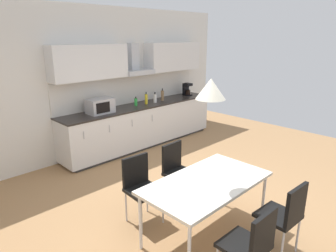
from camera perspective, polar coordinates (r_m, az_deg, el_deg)
The scene contains 17 objects.
ground_plane at distance 4.45m, azimuth 3.40°, elevation -14.93°, with size 9.40×8.04×0.02m, color #9E754C.
wall_back at distance 6.02m, azimuth -16.18°, elevation 7.72°, with size 7.52×0.10×2.89m, color silver.
kitchen_counter at distance 6.58m, azimuth -4.91°, elevation 0.26°, with size 3.74×0.67×0.91m.
backsplash_tile at distance 6.65m, azimuth -6.79°, elevation 6.99°, with size 3.72×0.02×0.59m, color silver.
upper_wall_cabinets at distance 6.45m, azimuth -6.12°, elevation 12.49°, with size 3.72×0.40×0.64m.
microwave at distance 5.85m, azimuth -12.83°, elevation 3.76°, with size 0.48×0.35×0.28m.
coffee_maker at distance 7.46m, azimuth 3.59°, elevation 7.00°, with size 0.18×0.19×0.30m.
bottle_green at distance 6.37m, azimuth -6.15°, elevation 4.60°, with size 0.06×0.06×0.19m.
bottle_yellow at distance 6.50m, azimuth -4.17°, elevation 5.17°, with size 0.06×0.06×0.26m.
bottle_brown at distance 6.85m, azimuth -1.07°, elevation 5.86°, with size 0.07×0.07×0.27m.
bottle_white at distance 6.64m, azimuth -2.49°, elevation 5.33°, with size 0.08×0.08×0.23m.
dining_table at distance 3.55m, azimuth 7.40°, elevation -11.01°, with size 1.53×0.84×0.73m.
chair_near_left at distance 3.02m, azimuth 15.72°, elevation -20.53°, with size 0.41×0.41×0.87m.
chair_near_right at distance 3.54m, azimuth 21.51°, elevation -15.03°, with size 0.42×0.42×0.87m.
chair_far_right at distance 4.32m, azimuth 1.71°, elevation -7.80°, with size 0.42×0.42×0.87m.
chair_far_left at distance 3.90m, azimuth -5.33°, elevation -10.70°, with size 0.43×0.43×0.87m.
pendant_lamp at distance 3.19m, azimuth 8.15°, elevation 7.01°, with size 0.32×0.32×0.22m, color silver.
Camera 1 is at (-2.83, -2.51, 2.34)m, focal length 32.00 mm.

